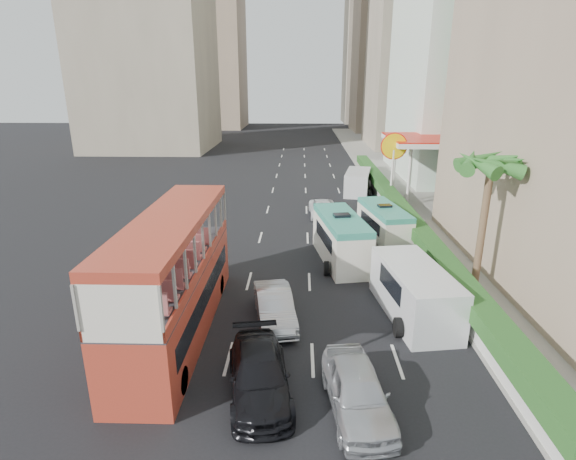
{
  "coord_description": "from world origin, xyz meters",
  "views": [
    {
      "loc": [
        -0.92,
        -16.63,
        10.02
      ],
      "look_at": [
        -1.5,
        4.0,
        3.2
      ],
      "focal_mm": 28.0,
      "sensor_mm": 36.0,
      "label": 1
    }
  ],
  "objects_px": {
    "panel_van_near": "(414,292)",
    "shell_station": "(424,169)",
    "car_silver_lane_a": "(275,321)",
    "van_asset": "(323,216)",
    "minibus_far": "(383,225)",
    "palm_tree": "(482,228)",
    "minibus_near": "(341,239)",
    "panel_van_far": "(358,182)",
    "double_decker_bus": "(175,275)",
    "car_black": "(259,392)",
    "car_silver_lane_b": "(356,410)"
  },
  "relations": [
    {
      "from": "car_silver_lane_a",
      "to": "panel_van_near",
      "type": "height_order",
      "value": "panel_van_near"
    },
    {
      "from": "car_silver_lane_a",
      "to": "palm_tree",
      "type": "distance_m",
      "value": 10.83
    },
    {
      "from": "palm_tree",
      "to": "shell_station",
      "type": "relative_size",
      "value": 0.8
    },
    {
      "from": "car_silver_lane_a",
      "to": "panel_van_far",
      "type": "relative_size",
      "value": 0.83
    },
    {
      "from": "car_silver_lane_a",
      "to": "minibus_far",
      "type": "xyz_separation_m",
      "value": [
        6.47,
        10.25,
        1.23
      ]
    },
    {
      "from": "double_decker_bus",
      "to": "van_asset",
      "type": "bearing_deg",
      "value": 68.23
    },
    {
      "from": "car_silver_lane_a",
      "to": "van_asset",
      "type": "distance_m",
      "value": 16.52
    },
    {
      "from": "minibus_far",
      "to": "shell_station",
      "type": "relative_size",
      "value": 0.69
    },
    {
      "from": "car_black",
      "to": "panel_van_near",
      "type": "bearing_deg",
      "value": 31.59
    },
    {
      "from": "car_black",
      "to": "shell_station",
      "type": "bearing_deg",
      "value": 56.49
    },
    {
      "from": "double_decker_bus",
      "to": "panel_van_near",
      "type": "bearing_deg",
      "value": 8.94
    },
    {
      "from": "panel_van_far",
      "to": "van_asset",
      "type": "bearing_deg",
      "value": -103.4
    },
    {
      "from": "panel_van_far",
      "to": "shell_station",
      "type": "distance_m",
      "value": 6.16
    },
    {
      "from": "minibus_near",
      "to": "palm_tree",
      "type": "xyz_separation_m",
      "value": [
        6.34,
        -3.99,
        2.02
      ]
    },
    {
      "from": "panel_van_far",
      "to": "car_silver_lane_a",
      "type": "bearing_deg",
      "value": -93.89
    },
    {
      "from": "palm_tree",
      "to": "minibus_near",
      "type": "bearing_deg",
      "value": 147.85
    },
    {
      "from": "car_silver_lane_b",
      "to": "double_decker_bus",
      "type": "bearing_deg",
      "value": 138.94
    },
    {
      "from": "van_asset",
      "to": "palm_tree",
      "type": "distance_m",
      "value": 15.26
    },
    {
      "from": "minibus_near",
      "to": "panel_van_near",
      "type": "distance_m",
      "value": 6.95
    },
    {
      "from": "car_silver_lane_b",
      "to": "minibus_near",
      "type": "height_order",
      "value": "minibus_near"
    },
    {
      "from": "car_black",
      "to": "double_decker_bus",
      "type": "bearing_deg",
      "value": 124.68
    },
    {
      "from": "minibus_near",
      "to": "shell_station",
      "type": "xyz_separation_m",
      "value": [
        8.54,
        15.01,
        1.39
      ]
    },
    {
      "from": "panel_van_near",
      "to": "panel_van_far",
      "type": "height_order",
      "value": "panel_van_near"
    },
    {
      "from": "car_black",
      "to": "panel_van_far",
      "type": "xyz_separation_m",
      "value": [
        6.72,
        29.03,
        1.04
      ]
    },
    {
      "from": "minibus_far",
      "to": "palm_tree",
      "type": "xyz_separation_m",
      "value": [
        3.33,
        -7.14,
        2.15
      ]
    },
    {
      "from": "minibus_near",
      "to": "panel_van_far",
      "type": "bearing_deg",
      "value": 70.22
    },
    {
      "from": "car_silver_lane_b",
      "to": "palm_tree",
      "type": "relative_size",
      "value": 0.7
    },
    {
      "from": "van_asset",
      "to": "panel_van_near",
      "type": "bearing_deg",
      "value": -80.07
    },
    {
      "from": "minibus_far",
      "to": "palm_tree",
      "type": "distance_m",
      "value": 8.17
    },
    {
      "from": "car_silver_lane_b",
      "to": "shell_station",
      "type": "relative_size",
      "value": 0.56
    },
    {
      "from": "car_silver_lane_b",
      "to": "panel_van_near",
      "type": "relative_size",
      "value": 0.78
    },
    {
      "from": "panel_van_near",
      "to": "shell_station",
      "type": "bearing_deg",
      "value": 66.57
    },
    {
      "from": "minibus_near",
      "to": "minibus_far",
      "type": "xyz_separation_m",
      "value": [
        3.01,
        3.15,
        -0.13
      ]
    },
    {
      "from": "double_decker_bus",
      "to": "panel_van_far",
      "type": "bearing_deg",
      "value": 67.36
    },
    {
      "from": "shell_station",
      "to": "car_black",
      "type": "bearing_deg",
      "value": -114.46
    },
    {
      "from": "minibus_near",
      "to": "panel_van_far",
      "type": "xyz_separation_m",
      "value": [
        3.01,
        17.12,
        -0.32
      ]
    },
    {
      "from": "double_decker_bus",
      "to": "minibus_far",
      "type": "bearing_deg",
      "value": 46.78
    },
    {
      "from": "minibus_near",
      "to": "panel_van_near",
      "type": "relative_size",
      "value": 1.07
    },
    {
      "from": "car_silver_lane_a",
      "to": "shell_station",
      "type": "height_order",
      "value": "shell_station"
    },
    {
      "from": "shell_station",
      "to": "double_decker_bus",
      "type": "bearing_deg",
      "value": -124.82
    },
    {
      "from": "car_silver_lane_b",
      "to": "van_asset",
      "type": "height_order",
      "value": "car_silver_lane_b"
    },
    {
      "from": "panel_van_near",
      "to": "panel_van_far",
      "type": "bearing_deg",
      "value": 81.07
    },
    {
      "from": "panel_van_far",
      "to": "shell_station",
      "type": "relative_size",
      "value": 0.65
    },
    {
      "from": "minibus_far",
      "to": "double_decker_bus",
      "type": "bearing_deg",
      "value": -143.49
    },
    {
      "from": "minibus_far",
      "to": "panel_van_far",
      "type": "relative_size",
      "value": 1.06
    },
    {
      "from": "double_decker_bus",
      "to": "car_silver_lane_a",
      "type": "distance_m",
      "value": 4.81
    },
    {
      "from": "double_decker_bus",
      "to": "minibus_near",
      "type": "relative_size",
      "value": 1.79
    },
    {
      "from": "palm_tree",
      "to": "double_decker_bus",
      "type": "bearing_deg",
      "value": -163.84
    },
    {
      "from": "van_asset",
      "to": "panel_van_far",
      "type": "distance_m",
      "value": 8.8
    },
    {
      "from": "car_black",
      "to": "minibus_far",
      "type": "relative_size",
      "value": 0.88
    }
  ]
}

